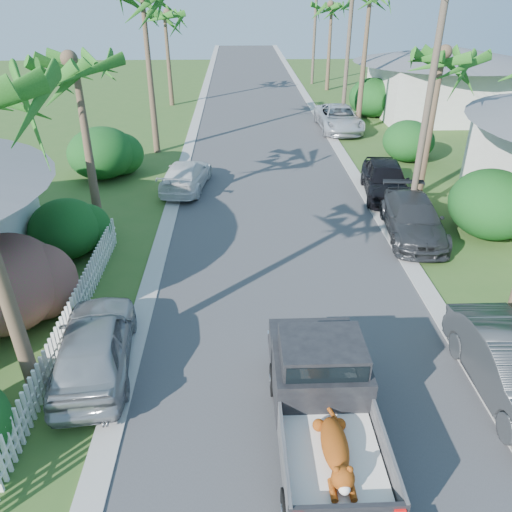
{
  "coord_description": "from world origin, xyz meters",
  "views": [
    {
      "loc": [
        -1.45,
        -5.59,
        8.4
      ],
      "look_at": [
        -0.99,
        7.11,
        1.4
      ],
      "focal_mm": 35.0,
      "sensor_mm": 36.0,
      "label": 1
    }
  ],
  "objects_px": {
    "parked_car_rf": "(385,180)",
    "utility_pole_b": "(429,100)",
    "parked_car_rm": "(413,218)",
    "parked_car_lf": "(186,176)",
    "palm_l_b": "(73,60)",
    "palm_r_d": "(332,5)",
    "pickup_truck": "(322,391)",
    "palm_l_d": "(165,13)",
    "parked_car_ln": "(94,345)",
    "utility_pole_d": "(315,30)",
    "parked_car_rd": "(339,118)",
    "palm_r_b": "(442,53)",
    "utility_pole_c": "(348,50)",
    "house_right_far": "(445,85)"
  },
  "relations": [
    {
      "from": "parked_car_rf",
      "to": "utility_pole_b",
      "type": "bearing_deg",
      "value": -66.23
    },
    {
      "from": "parked_car_rm",
      "to": "utility_pole_b",
      "type": "bearing_deg",
      "value": 78.6
    },
    {
      "from": "parked_car_lf",
      "to": "palm_l_b",
      "type": "relative_size",
      "value": 0.59
    },
    {
      "from": "parked_car_rf",
      "to": "parked_car_lf",
      "type": "bearing_deg",
      "value": 179.2
    },
    {
      "from": "palm_r_d",
      "to": "utility_pole_b",
      "type": "bearing_deg",
      "value": -91.91
    },
    {
      "from": "pickup_truck",
      "to": "palm_l_b",
      "type": "bearing_deg",
      "value": 124.97
    },
    {
      "from": "palm_l_d",
      "to": "palm_r_d",
      "type": "distance_m",
      "value": 14.32
    },
    {
      "from": "parked_car_lf",
      "to": "pickup_truck",
      "type": "bearing_deg",
      "value": 113.81
    },
    {
      "from": "parked_car_rm",
      "to": "palm_l_b",
      "type": "height_order",
      "value": "palm_l_b"
    },
    {
      "from": "parked_car_ln",
      "to": "utility_pole_d",
      "type": "bearing_deg",
      "value": -111.48
    },
    {
      "from": "parked_car_rm",
      "to": "parked_car_rd",
      "type": "xyz_separation_m",
      "value": [
        0.0,
        15.18,
        0.06
      ]
    },
    {
      "from": "palm_r_b",
      "to": "utility_pole_c",
      "type": "relative_size",
      "value": 0.8
    },
    {
      "from": "parked_car_rm",
      "to": "parked_car_lf",
      "type": "relative_size",
      "value": 1.09
    },
    {
      "from": "palm_l_b",
      "to": "palm_r_d",
      "type": "bearing_deg",
      "value": 64.59
    },
    {
      "from": "parked_car_ln",
      "to": "palm_r_d",
      "type": "height_order",
      "value": "palm_r_d"
    },
    {
      "from": "parked_car_rd",
      "to": "utility_pole_d",
      "type": "height_order",
      "value": "utility_pole_d"
    },
    {
      "from": "palm_l_d",
      "to": "parked_car_rd",
      "type": "bearing_deg",
      "value": -34.0
    },
    {
      "from": "parked_car_rf",
      "to": "utility_pole_d",
      "type": "relative_size",
      "value": 0.5
    },
    {
      "from": "parked_car_lf",
      "to": "parked_car_rm",
      "type": "bearing_deg",
      "value": 157.73
    },
    {
      "from": "pickup_truck",
      "to": "parked_car_ln",
      "type": "relative_size",
      "value": 1.19
    },
    {
      "from": "parked_car_ln",
      "to": "utility_pole_d",
      "type": "xyz_separation_m",
      "value": [
        10.6,
        38.98,
        3.86
      ]
    },
    {
      "from": "parked_car_lf",
      "to": "utility_pole_b",
      "type": "height_order",
      "value": "utility_pole_b"
    },
    {
      "from": "palm_l_b",
      "to": "palm_r_b",
      "type": "height_order",
      "value": "palm_l_b"
    },
    {
      "from": "parked_car_rd",
      "to": "pickup_truck",
      "type": "bearing_deg",
      "value": -101.93
    },
    {
      "from": "parked_car_rf",
      "to": "palm_r_d",
      "type": "distance_m",
      "value": 25.75
    },
    {
      "from": "parked_car_rm",
      "to": "palm_l_b",
      "type": "relative_size",
      "value": 0.65
    },
    {
      "from": "parked_car_rd",
      "to": "palm_r_d",
      "type": "xyz_separation_m",
      "value": [
        1.5,
        13.76,
        5.98
      ]
    },
    {
      "from": "palm_r_b",
      "to": "utility_pole_d",
      "type": "height_order",
      "value": "utility_pole_d"
    },
    {
      "from": "palm_r_b",
      "to": "palm_l_d",
      "type": "bearing_deg",
      "value": 124.59
    },
    {
      "from": "parked_car_rf",
      "to": "pickup_truck",
      "type": "bearing_deg",
      "value": -103.27
    },
    {
      "from": "parked_car_ln",
      "to": "house_right_far",
      "type": "distance_m",
      "value": 31.64
    },
    {
      "from": "parked_car_rd",
      "to": "palm_l_d",
      "type": "bearing_deg",
      "value": 145.31
    },
    {
      "from": "parked_car_ln",
      "to": "parked_car_lf",
      "type": "xyz_separation_m",
      "value": [
        1.15,
        12.2,
        -0.1
      ]
    },
    {
      "from": "parked_car_rf",
      "to": "palm_r_d",
      "type": "bearing_deg",
      "value": 93.64
    },
    {
      "from": "palm_l_b",
      "to": "palm_l_d",
      "type": "bearing_deg",
      "value": 89.22
    },
    {
      "from": "palm_l_b",
      "to": "utility_pole_c",
      "type": "xyz_separation_m",
      "value": [
        12.4,
        16.0,
        -1.55
      ]
    },
    {
      "from": "parked_car_ln",
      "to": "palm_l_d",
      "type": "bearing_deg",
      "value": -93.4
    },
    {
      "from": "palm_r_b",
      "to": "palm_r_d",
      "type": "distance_m",
      "value": 25.01
    },
    {
      "from": "parked_car_ln",
      "to": "utility_pole_d",
      "type": "height_order",
      "value": "utility_pole_d"
    },
    {
      "from": "parked_car_rm",
      "to": "house_right_far",
      "type": "xyz_separation_m",
      "value": [
        8.0,
        18.93,
        1.43
      ]
    },
    {
      "from": "parked_car_rf",
      "to": "utility_pole_c",
      "type": "bearing_deg",
      "value": 94.43
    },
    {
      "from": "parked_car_rf",
      "to": "parked_car_rd",
      "type": "xyz_separation_m",
      "value": [
        0.0,
        11.24,
        -0.01
      ]
    },
    {
      "from": "palm_l_b",
      "to": "parked_car_lf",
      "type": "bearing_deg",
      "value": 55.1
    },
    {
      "from": "palm_r_d",
      "to": "utility_pole_b",
      "type": "height_order",
      "value": "utility_pole_b"
    },
    {
      "from": "parked_car_rm",
      "to": "utility_pole_d",
      "type": "xyz_separation_m",
      "value": [
        0.6,
        31.93,
        3.91
      ]
    },
    {
      "from": "parked_car_rd",
      "to": "parked_car_lf",
      "type": "xyz_separation_m",
      "value": [
        -8.85,
        -10.02,
        -0.12
      ]
    },
    {
      "from": "parked_car_ln",
      "to": "palm_r_d",
      "type": "relative_size",
      "value": 0.54
    },
    {
      "from": "utility_pole_c",
      "to": "utility_pole_d",
      "type": "bearing_deg",
      "value": 90.0
    },
    {
      "from": "parked_car_rf",
      "to": "utility_pole_c",
      "type": "distance_m",
      "value": 13.57
    },
    {
      "from": "parked_car_ln",
      "to": "utility_pole_c",
      "type": "bearing_deg",
      "value": -120.12
    }
  ]
}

